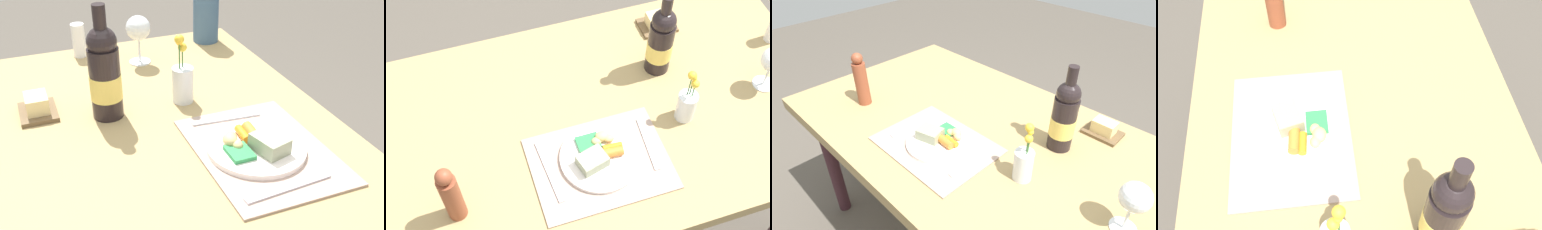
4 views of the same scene
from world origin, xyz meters
The scene contains 10 objects.
dining_table centered at (0.00, 0.00, 0.64)m, with size 1.56×0.89×0.71m.
placemat centered at (-0.05, -0.17, 0.71)m, with size 0.41×0.31×0.01m, color tan.
dinner_plate centered at (-0.05, -0.16, 0.73)m, with size 0.24×0.24×0.05m.
fork centered at (-0.20, -0.15, 0.72)m, with size 0.02×0.22×0.01m, color silver.
knife centered at (0.11, -0.15, 0.72)m, with size 0.02×0.19×0.01m, color silver.
wine_bottle centered at (0.26, 0.13, 0.84)m, with size 0.09×0.09×0.31m.
butter_dish centered at (0.34, 0.31, 0.73)m, with size 0.13×0.10×0.06m.
flower_vase centered at (0.27, -0.09, 0.78)m, with size 0.06×0.06×0.21m.
wine_glass centered at (0.58, -0.05, 0.83)m, with size 0.08×0.08×0.16m.
pepper_mill centered at (-0.49, -0.20, 0.82)m, with size 0.05×0.05×0.23m.
Camera 3 is at (0.68, -0.76, 1.47)m, focal length 30.88 mm.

